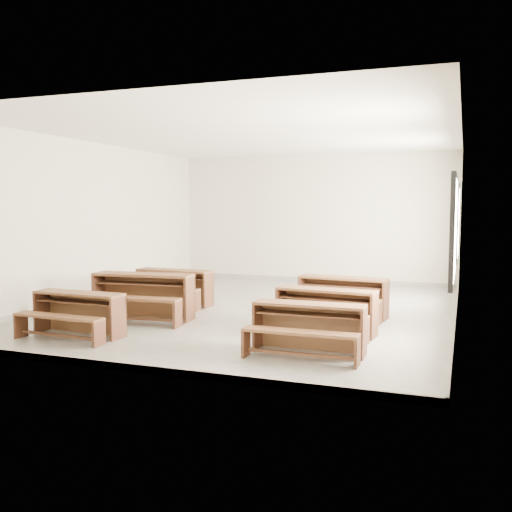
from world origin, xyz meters
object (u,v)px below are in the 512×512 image
(desk_set_4, at_px, (325,308))
(desk_set_5, at_px, (342,294))
(desk_set_3, at_px, (308,325))
(desk_set_0, at_px, (77,311))
(desk_set_1, at_px, (142,293))
(desk_set_2, at_px, (173,285))

(desk_set_4, relative_size, desk_set_5, 0.98)
(desk_set_3, distance_m, desk_set_5, 2.60)
(desk_set_0, relative_size, desk_set_1, 0.81)
(desk_set_1, height_order, desk_set_4, desk_set_1)
(desk_set_3, xyz_separation_m, desk_set_5, (-0.09, 2.59, 0.02))
(desk_set_0, xyz_separation_m, desk_set_1, (0.23, 1.43, 0.08))
(desk_set_2, height_order, desk_set_5, desk_set_5)
(desk_set_1, height_order, desk_set_3, desk_set_1)
(desk_set_5, bearing_deg, desk_set_2, -175.26)
(desk_set_4, xyz_separation_m, desk_set_5, (-0.03, 1.41, 0.01))
(desk_set_2, xyz_separation_m, desk_set_5, (3.32, -0.06, 0.00))
(desk_set_0, bearing_deg, desk_set_1, 83.33)
(desk_set_5, bearing_deg, desk_set_1, -150.91)
(desk_set_0, distance_m, desk_set_2, 2.84)
(desk_set_0, height_order, desk_set_2, desk_set_2)
(desk_set_0, xyz_separation_m, desk_set_3, (3.47, 0.18, 0.01))
(desk_set_2, distance_m, desk_set_4, 3.66)
(desk_set_3, distance_m, desk_set_4, 1.19)
(desk_set_0, bearing_deg, desk_set_3, 5.62)
(desk_set_3, bearing_deg, desk_set_5, 91.81)
(desk_set_1, bearing_deg, desk_set_3, -26.48)
(desk_set_2, bearing_deg, desk_set_0, -88.53)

